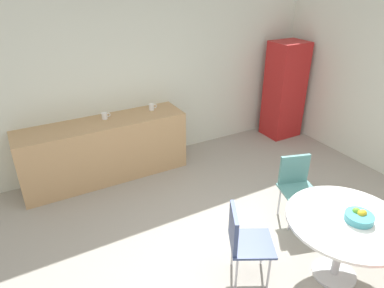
% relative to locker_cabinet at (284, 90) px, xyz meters
% --- Properties ---
extents(ground_plane, '(6.00, 6.00, 0.00)m').
position_rel_locker_cabinet_xyz_m(ground_plane, '(-2.55, -2.55, -0.86)').
color(ground_plane, '#9E998E').
extents(wall_back, '(6.00, 0.10, 2.60)m').
position_rel_locker_cabinet_xyz_m(wall_back, '(-2.55, 0.45, 0.44)').
color(wall_back, silver).
rests_on(wall_back, ground_plane).
extents(counter_block, '(2.39, 0.60, 0.90)m').
position_rel_locker_cabinet_xyz_m(counter_block, '(-3.33, 0.10, -0.41)').
color(counter_block, tan).
rests_on(counter_block, ground_plane).
extents(locker_cabinet, '(0.60, 0.50, 1.73)m').
position_rel_locker_cabinet_xyz_m(locker_cabinet, '(0.00, 0.00, 0.00)').
color(locker_cabinet, '#B21E1E').
rests_on(locker_cabinet, ground_plane).
extents(round_table, '(1.14, 1.14, 0.72)m').
position_rel_locker_cabinet_xyz_m(round_table, '(-1.85, -2.92, -0.27)').
color(round_table, silver).
rests_on(round_table, ground_plane).
extents(chair_navy, '(0.57, 0.57, 0.83)m').
position_rel_locker_cabinet_xyz_m(chair_navy, '(-2.72, -2.45, -0.34)').
color(chair_navy, silver).
rests_on(chair_navy, ground_plane).
extents(chair_teal, '(0.53, 0.53, 0.83)m').
position_rel_locker_cabinet_xyz_m(chair_teal, '(-1.55, -1.97, -0.34)').
color(chair_teal, silver).
rests_on(chair_teal, ground_plane).
extents(fruit_bowl, '(0.26, 0.26, 0.11)m').
position_rel_locker_cabinet_xyz_m(fruit_bowl, '(-1.77, -2.97, -0.10)').
color(fruit_bowl, teal).
rests_on(fruit_bowl, round_table).
extents(mug_white, '(0.13, 0.08, 0.09)m').
position_rel_locker_cabinet_xyz_m(mug_white, '(-3.25, 0.19, 0.08)').
color(mug_white, white).
rests_on(mug_white, counter_block).
extents(mug_green, '(0.13, 0.08, 0.09)m').
position_rel_locker_cabinet_xyz_m(mug_green, '(-2.52, 0.19, 0.08)').
color(mug_green, white).
rests_on(mug_green, counter_block).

